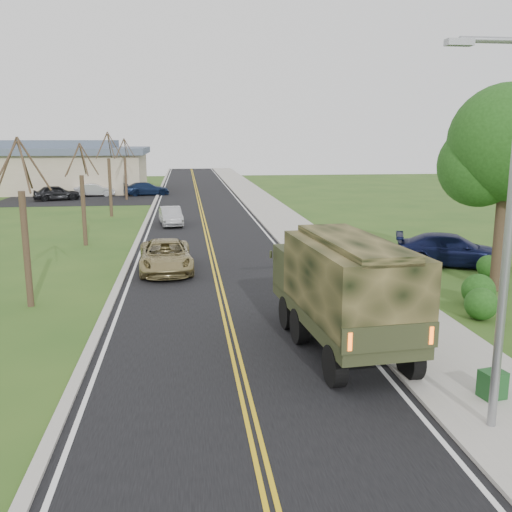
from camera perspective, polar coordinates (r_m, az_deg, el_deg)
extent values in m
plane|color=#2A4C19|center=(12.51, -0.23, -17.21)|extent=(160.00, 160.00, 0.00)
cube|color=black|center=(51.23, -5.61, 5.02)|extent=(8.00, 120.00, 0.01)
cube|color=#9E998E|center=(51.50, -0.97, 5.17)|extent=(0.30, 120.00, 0.12)
cube|color=#9E998E|center=(51.71, 0.97, 5.19)|extent=(3.20, 120.00, 0.10)
cube|color=#9E998E|center=(51.29, -10.26, 4.94)|extent=(0.30, 120.00, 0.10)
cylinder|color=gray|center=(12.30, 23.87, 1.11)|extent=(0.18, 0.18, 8.00)
cylinder|color=gray|center=(11.94, 22.86, 19.27)|extent=(1.40, 0.12, 0.12)
cube|color=gray|center=(11.62, 19.66, 19.48)|extent=(0.50, 0.22, 0.12)
cylinder|color=#38281C|center=(24.47, 23.21, 2.55)|extent=(0.44, 0.44, 5.04)
sphere|color=#1B4212|center=(24.21, 23.86, 10.34)|extent=(4.50, 4.50, 4.50)
sphere|color=#1B4212|center=(24.28, 21.43, 8.40)|extent=(3.24, 3.24, 3.24)
cylinder|color=#38281C|center=(21.98, -21.99, 0.57)|extent=(0.24, 0.24, 4.20)
cylinder|color=#38281C|center=(21.64, -21.30, 8.56)|extent=(1.01, 0.33, 1.90)
cylinder|color=#38281C|center=(22.23, -22.10, 8.36)|extent=(0.13, 1.29, 1.74)
cylinder|color=#38281C|center=(21.93, -23.66, 8.41)|extent=(0.98, 0.43, 1.90)
cylinder|color=#38281C|center=(21.29, -23.95, 8.10)|extent=(0.79, 1.05, 1.77)
cylinder|color=#38281C|center=(21.17, -22.20, 8.43)|extent=(0.58, 0.90, 1.90)
cylinder|color=#38281C|center=(33.59, -16.85, 4.36)|extent=(0.24, 0.24, 3.96)
cylinder|color=#38281C|center=(33.41, -16.35, 9.27)|extent=(0.96, 0.32, 1.79)
cylinder|color=#38281C|center=(33.94, -16.92, 9.15)|extent=(0.12, 1.22, 1.65)
cylinder|color=#38281C|center=(33.61, -17.84, 9.20)|extent=(0.93, 0.41, 1.79)
cylinder|color=#38281C|center=(32.99, -17.91, 9.03)|extent=(0.75, 0.99, 1.67)
cylinder|color=#38281C|center=(32.94, -16.82, 9.22)|extent=(0.55, 0.85, 1.80)
cylinder|color=#38281C|center=(45.38, -14.38, 6.63)|extent=(0.24, 0.24, 4.44)
cylinder|color=#38281C|center=(45.29, -13.92, 10.71)|extent=(1.07, 0.35, 2.00)
cylinder|color=#38281C|center=(45.86, -14.44, 10.59)|extent=(0.13, 1.36, 1.84)
cylinder|color=#38281C|center=(45.47, -15.18, 10.65)|extent=(1.03, 0.46, 2.00)
cylinder|color=#38281C|center=(44.77, -15.20, 10.53)|extent=(0.83, 1.10, 1.87)
cylinder|color=#38281C|center=(44.75, -14.29, 10.68)|extent=(0.61, 0.95, 2.01)
cylinder|color=#38281C|center=(57.28, -12.90, 7.54)|extent=(0.24, 0.24, 4.08)
cylinder|color=#38281C|center=(57.23, -12.55, 10.51)|extent=(0.99, 0.33, 1.84)
cylinder|color=#38281C|center=(57.74, -12.94, 10.42)|extent=(0.13, 1.25, 1.69)
cylinder|color=#38281C|center=(57.37, -13.47, 10.47)|extent=(0.95, 0.42, 1.85)
cylinder|color=#38281C|center=(56.73, -13.46, 10.38)|extent=(0.77, 1.02, 1.72)
cylinder|color=#38281C|center=(56.72, -12.81, 10.48)|extent=(0.57, 0.88, 1.85)
cube|color=tan|center=(68.57, -19.65, 7.87)|extent=(20.00, 12.00, 4.20)
cube|color=#475466|center=(68.47, -19.79, 9.87)|extent=(21.00, 13.00, 0.70)
cube|color=#475466|center=(68.46, -19.83, 10.46)|extent=(14.00, 8.00, 0.90)
cube|color=black|center=(57.83, -15.77, 5.41)|extent=(18.00, 10.00, 0.02)
cylinder|color=black|center=(14.45, 7.89, -10.83)|extent=(0.43, 1.09, 1.06)
cylinder|color=black|center=(15.22, 15.20, -9.94)|extent=(0.43, 1.09, 1.06)
cylinder|color=black|center=(17.19, 4.38, -6.99)|extent=(0.43, 1.09, 1.06)
cylinder|color=black|center=(17.85, 10.68, -6.45)|extent=(0.43, 1.09, 1.06)
cylinder|color=black|center=(18.42, 3.20, -5.67)|extent=(0.43, 1.09, 1.06)
cylinder|color=black|center=(19.04, 9.12, -5.22)|extent=(0.43, 1.09, 1.06)
cube|color=#2F351D|center=(16.83, 8.30, -5.77)|extent=(2.89, 6.93, 0.34)
cube|color=#2F351D|center=(18.85, 5.79, -1.20)|extent=(2.47, 2.03, 1.35)
cube|color=black|center=(19.62, 5.03, -0.09)|extent=(2.12, 0.26, 0.68)
cube|color=#2F351D|center=(16.02, 9.34, -5.81)|extent=(2.85, 5.31, 0.14)
cube|color=black|center=(15.75, 9.46, -2.29)|extent=(2.85, 5.31, 1.93)
cube|color=black|center=(15.53, 9.59, 1.33)|extent=(1.98, 5.23, 0.24)
cube|color=#2F351D|center=(13.73, 13.27, -7.96)|extent=(2.41, 0.32, 0.63)
cube|color=#FF590C|center=(13.29, 9.38, -8.47)|extent=(0.10, 0.05, 0.43)
cube|color=#FF590C|center=(14.13, 17.13, -7.60)|extent=(0.10, 0.05, 0.43)
imported|color=#968755|center=(26.41, -9.02, -0.01)|extent=(2.62, 5.20, 1.41)
imported|color=#AAAAAE|center=(40.09, -8.51, 3.96)|extent=(1.83, 4.05, 1.29)
imported|color=#0E1234|center=(28.75, 18.98, 0.57)|extent=(5.68, 3.84, 1.53)
cube|color=#19481E|center=(14.67, 22.56, -11.76)|extent=(0.63, 0.55, 0.65)
imported|color=black|center=(58.56, -19.33, 5.98)|extent=(4.65, 2.94, 1.47)
imported|color=#BABABF|center=(61.38, -15.83, 6.38)|extent=(4.18, 1.80, 1.34)
imported|color=#101D3A|center=(61.22, -10.89, 6.62)|extent=(5.05, 3.06, 1.37)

